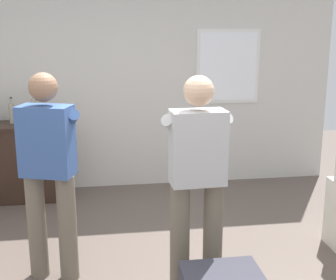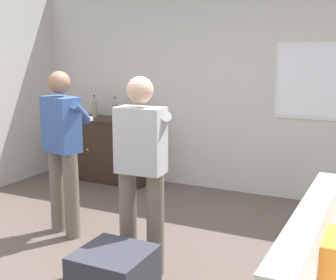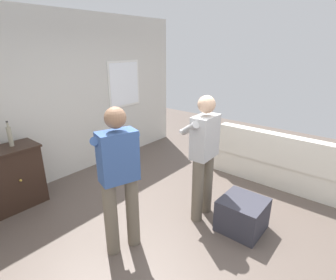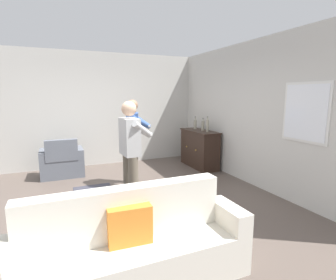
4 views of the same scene
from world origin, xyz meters
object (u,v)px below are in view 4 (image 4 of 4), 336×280
at_px(couch, 131,253).
at_px(armchair, 62,163).
at_px(bottle_liquor_amber, 195,124).
at_px(ottoman, 95,205).
at_px(bottle_spirits_clear, 203,126).
at_px(bottle_wine_green, 207,126).
at_px(person_standing_right, 131,151).
at_px(sideboard_cabinet, 199,149).
at_px(person_standing_left, 133,138).

bearing_deg(couch, armchair, -173.00).
distance_m(bottle_liquor_amber, ottoman, 3.61).
bearing_deg(armchair, ottoman, 8.69).
bearing_deg(bottle_spirits_clear, couch, -39.49).
height_order(armchair, bottle_wine_green, bottle_wine_green).
height_order(couch, bottle_liquor_amber, bottle_liquor_amber).
distance_m(armchair, bottle_liquor_amber, 3.27).
height_order(ottoman, person_standing_right, person_standing_right).
relative_size(couch, ottoman, 4.24).
xyz_separation_m(bottle_wine_green, bottle_spirits_clear, (-0.25, 0.03, -0.03)).
bearing_deg(person_standing_right, bottle_spirits_clear, 126.82).
distance_m(armchair, bottle_spirits_clear, 3.33).
relative_size(couch, sideboard_cabinet, 1.87).
bearing_deg(sideboard_cabinet, person_standing_left, -70.78).
bearing_deg(bottle_spirits_clear, ottoman, -58.02).
relative_size(bottle_spirits_clear, ottoman, 0.57).
xyz_separation_m(sideboard_cabinet, bottle_wine_green, (0.30, 0.03, 0.60)).
xyz_separation_m(bottle_liquor_amber, bottle_spirits_clear, (0.33, 0.03, -0.00)).
bearing_deg(person_standing_left, person_standing_right, -18.07).
distance_m(sideboard_cabinet, person_standing_right, 2.87).
height_order(sideboard_cabinet, bottle_liquor_amber, bottle_liquor_amber).
height_order(couch, ottoman, couch).
bearing_deg(bottle_wine_green, couch, -41.41).
height_order(couch, bottle_wine_green, bottle_wine_green).
height_order(armchair, person_standing_right, person_standing_right).
relative_size(sideboard_cabinet, person_standing_left, 0.72).
bearing_deg(couch, bottle_liquor_amber, 143.45).
relative_size(bottle_wine_green, person_standing_left, 0.22).
bearing_deg(bottle_spirits_clear, sideboard_cabinet, -130.85).
height_order(bottle_spirits_clear, person_standing_right, person_standing_right).
relative_size(ottoman, person_standing_right, 0.32).
distance_m(bottle_wine_green, ottoman, 3.31).
bearing_deg(sideboard_cabinet, ottoman, -56.77).
bearing_deg(person_standing_right, ottoman, -82.52).
relative_size(armchair, bottle_liquor_amber, 2.78).
distance_m(couch, bottle_spirits_clear, 4.34).
xyz_separation_m(couch, person_standing_left, (-2.71, 0.81, 0.59)).
relative_size(bottle_liquor_amber, bottle_spirits_clear, 1.05).
bearing_deg(bottle_wine_green, person_standing_right, -57.11).
distance_m(couch, person_standing_left, 2.89).
xyz_separation_m(bottle_wine_green, person_standing_left, (0.35, -1.88, -0.12)).
xyz_separation_m(armchair, person_standing_left, (1.16, 1.29, 0.65)).
height_order(bottle_liquor_amber, person_standing_left, person_standing_left).
height_order(armchair, ottoman, armchair).
distance_m(couch, ottoman, 1.54).
relative_size(bottle_spirits_clear, person_standing_left, 0.18).
distance_m(bottle_liquor_amber, person_standing_right, 3.03).
height_order(bottle_liquor_amber, ottoman, bottle_liquor_amber).
bearing_deg(ottoman, person_standing_left, 141.67).
xyz_separation_m(ottoman, person_standing_right, (-0.08, 0.57, 0.73)).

